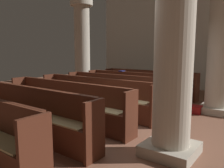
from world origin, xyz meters
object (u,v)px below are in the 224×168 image
at_px(pew_row_5, 26,110).
at_px(hymn_book, 122,71).
at_px(pillar_aisle_side, 220,40).
at_px(pillar_far_side, 82,44).
at_px(pillar_aisle_rear, 175,32).
at_px(kneeler_box_red, 194,109).
at_px(pew_row_3, 94,95).
at_px(pew_row_2, 116,90).
at_px(pew_row_1, 134,86).
at_px(pew_row_0, 148,82).
at_px(lectern, 176,83).
at_px(pew_row_4, 65,101).

distance_m(pew_row_5, hymn_book, 4.33).
bearing_deg(pillar_aisle_side, pillar_far_side, 177.38).
height_order(pillar_far_side, pillar_aisle_rear, same).
distance_m(hymn_book, kneeler_box_red, 2.96).
distance_m(pew_row_3, pillar_aisle_side, 3.62).
bearing_deg(pew_row_2, pillar_aisle_rear, -39.53).
distance_m(pew_row_1, pillar_aisle_side, 3.00).
height_order(pew_row_2, hymn_book, hymn_book).
distance_m(pew_row_0, kneeler_box_red, 2.62).
xyz_separation_m(pew_row_0, pillar_far_side, (-2.58, -0.80, 1.44)).
xyz_separation_m(pew_row_0, lectern, (0.76, 0.88, -0.05)).
bearing_deg(pew_row_4, kneeler_box_red, 50.86).
bearing_deg(pillar_aisle_rear, kneeler_box_red, 99.77).
height_order(pew_row_3, lectern, lectern).
xyz_separation_m(pew_row_0, pew_row_5, (0.00, -5.09, 0.00)).
bearing_deg(pew_row_2, pew_row_3, -90.00).
height_order(pew_row_0, pew_row_4, same).
relative_size(pillar_aisle_side, kneeler_box_red, 9.02).
xyz_separation_m(pew_row_5, pillar_far_side, (-2.58, 4.30, 1.44)).
xyz_separation_m(pew_row_1, pillar_far_side, (-2.58, 0.22, 1.44)).
bearing_deg(pew_row_3, kneeler_box_red, 37.08).
xyz_separation_m(pew_row_0, pew_row_4, (0.00, -4.08, 0.00)).
height_order(pew_row_1, lectern, lectern).
xyz_separation_m(pew_row_1, kneeler_box_red, (2.15, -0.41, -0.40)).
bearing_deg(pew_row_1, pew_row_5, -90.00).
bearing_deg(pew_row_4, pew_row_5, -90.00).
bearing_deg(pew_row_4, pillar_aisle_rear, -2.91).
xyz_separation_m(pew_row_0, pillar_aisle_side, (2.63, -1.04, 1.44)).
bearing_deg(pew_row_1, kneeler_box_red, -10.80).
relative_size(pew_row_0, pew_row_1, 1.00).
bearing_deg(hymn_book, pillar_aisle_rear, -46.15).
relative_size(pew_row_0, pew_row_3, 1.00).
xyz_separation_m(pew_row_2, kneeler_box_red, (2.15, 0.61, -0.40)).
bearing_deg(pew_row_1, hymn_book, 162.83).
relative_size(pew_row_5, pillar_aisle_side, 0.98).
xyz_separation_m(pillar_far_side, lectern, (3.34, 1.68, -1.49)).
distance_m(pillar_aisle_rear, hymn_book, 4.79).
relative_size(pew_row_0, pew_row_4, 1.00).
relative_size(pew_row_3, lectern, 3.39).
bearing_deg(hymn_book, pew_row_1, -17.17).
bearing_deg(pew_row_3, lectern, 79.04).
relative_size(pew_row_1, hymn_book, 17.67).
distance_m(pew_row_2, pillar_aisle_side, 3.16).
height_order(pew_row_0, pillar_aisle_side, pillar_aisle_side).
bearing_deg(pew_row_0, pillar_far_side, -162.82).
xyz_separation_m(pillar_aisle_rear, kneeler_box_red, (-0.48, 2.78, -1.84)).
relative_size(pew_row_2, kneeler_box_red, 8.84).
bearing_deg(pew_row_3, pew_row_2, 90.00).
bearing_deg(pew_row_5, lectern, 82.73).
bearing_deg(lectern, pew_row_1, -111.85).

